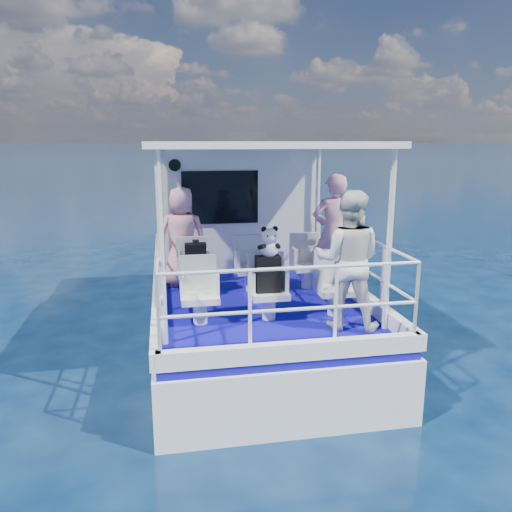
{
  "coord_description": "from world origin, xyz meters",
  "views": [
    {
      "loc": [
        -1.3,
        -7.19,
        3.17
      ],
      "look_at": [
        -0.04,
        -0.4,
        1.59
      ],
      "focal_mm": 35.0,
      "sensor_mm": 36.0,
      "label": 1
    }
  ],
  "objects": [
    {
      "name": "seat_stbd_fwd",
      "position": [
        0.9,
        0.2,
        1.09
      ],
      "size": [
        0.48,
        0.46,
        0.38
      ],
      "primitive_type": "cube",
      "color": "silver",
      "rests_on": "deck"
    },
    {
      "name": "deck",
      "position": [
        0.0,
        1.0,
        0.85
      ],
      "size": [
        2.9,
        6.9,
        0.1
      ],
      "primitive_type": "cube",
      "color": "#0E087B",
      "rests_on": "hull"
    },
    {
      "name": "seat_center_fwd",
      "position": [
        0.0,
        0.2,
        1.09
      ],
      "size": [
        0.48,
        0.46,
        0.38
      ],
      "primitive_type": "cube",
      "color": "silver",
      "rests_on": "deck"
    },
    {
      "name": "panda",
      "position": [
        -0.01,
        -1.14,
        1.94
      ],
      "size": [
        0.25,
        0.21,
        0.38
      ],
      "primitive_type": null,
      "color": "white",
      "rests_on": "backpack_center"
    },
    {
      "name": "backpack_center",
      "position": [
        -0.02,
        -1.13,
        1.52
      ],
      "size": [
        0.32,
        0.18,
        0.47
      ],
      "primitive_type": "cube",
      "color": "black",
      "rests_on": "seat_center_aft"
    },
    {
      "name": "ground",
      "position": [
        0.0,
        0.0,
        0.0
      ],
      "size": [
        2000.0,
        2000.0,
        0.0
      ],
      "primitive_type": "plane",
      "color": "#061732",
      "rests_on": "ground"
    },
    {
      "name": "passenger_stbd_aft",
      "position": [
        0.89,
        -1.55,
        1.76
      ],
      "size": [
        1.03,
        0.93,
        1.72
      ],
      "primitive_type": "imported",
      "rotation": [
        0.0,
        0.0,
        2.73
      ],
      "color": "silver",
      "rests_on": "deck"
    },
    {
      "name": "canopy",
      "position": [
        0.0,
        -0.2,
        3.14
      ],
      "size": [
        3.0,
        3.2,
        0.08
      ],
      "primitive_type": "cube",
      "color": "white",
      "rests_on": "cabin"
    },
    {
      "name": "cabin",
      "position": [
        0.0,
        2.3,
        2.0
      ],
      "size": [
        2.85,
        2.0,
        2.2
      ],
      "primitive_type": "cube",
      "color": "white",
      "rests_on": "deck"
    },
    {
      "name": "seat_port_aft",
      "position": [
        -0.9,
        -1.1,
        1.09
      ],
      "size": [
        0.48,
        0.46,
        0.38
      ],
      "primitive_type": "cube",
      "color": "silver",
      "rests_on": "deck"
    },
    {
      "name": "seat_center_aft",
      "position": [
        0.0,
        -1.1,
        1.09
      ],
      "size": [
        0.48,
        0.46,
        0.38
      ],
      "primitive_type": "cube",
      "color": "silver",
      "rests_on": "deck"
    },
    {
      "name": "canopy_posts",
      "position": [
        0.0,
        -0.25,
        2.0
      ],
      "size": [
        2.77,
        2.97,
        2.2
      ],
      "color": "white",
      "rests_on": "deck"
    },
    {
      "name": "compact_camera",
      "position": [
        -0.86,
        0.14,
        1.72
      ],
      "size": [
        0.09,
        0.06,
        0.06
      ],
      "primitive_type": "cube",
      "color": "black",
      "rests_on": "backpack_port"
    },
    {
      "name": "backpack_port",
      "position": [
        -0.86,
        0.14,
        1.49
      ],
      "size": [
        0.32,
        0.18,
        0.42
      ],
      "primitive_type": "cube",
      "color": "black",
      "rests_on": "seat_port_fwd"
    },
    {
      "name": "seat_port_fwd",
      "position": [
        -0.9,
        0.2,
        1.09
      ],
      "size": [
        0.48,
        0.46,
        0.38
      ],
      "primitive_type": "cube",
      "color": "silver",
      "rests_on": "deck"
    },
    {
      "name": "seat_stbd_aft",
      "position": [
        0.9,
        -1.1,
        1.09
      ],
      "size": [
        0.48,
        0.46,
        0.38
      ],
      "primitive_type": "cube",
      "color": "silver",
      "rests_on": "deck"
    },
    {
      "name": "passenger_port_fwd",
      "position": [
        -1.04,
        0.67,
        1.7
      ],
      "size": [
        0.68,
        0.55,
        1.6
      ],
      "primitive_type": "imported",
      "rotation": [
        0.0,
        0.0,
        2.92
      ],
      "color": "pink",
      "rests_on": "deck"
    },
    {
      "name": "railings",
      "position": [
        0.0,
        -0.58,
        1.4
      ],
      "size": [
        2.84,
        3.59,
        1.0
      ],
      "primitive_type": null,
      "color": "white",
      "rests_on": "deck"
    },
    {
      "name": "passenger_stbd_fwd",
      "position": [
        1.25,
        0.04,
        1.8
      ],
      "size": [
        0.67,
        0.44,
        1.81
      ],
      "primitive_type": "imported",
      "rotation": [
        0.0,
        0.0,
        3.13
      ],
      "color": "pink",
      "rests_on": "deck"
    },
    {
      "name": "hull",
      "position": [
        0.0,
        1.0,
        0.0
      ],
      "size": [
        3.0,
        7.0,
        1.6
      ],
      "primitive_type": "cube",
      "color": "white",
      "rests_on": "ground"
    }
  ]
}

